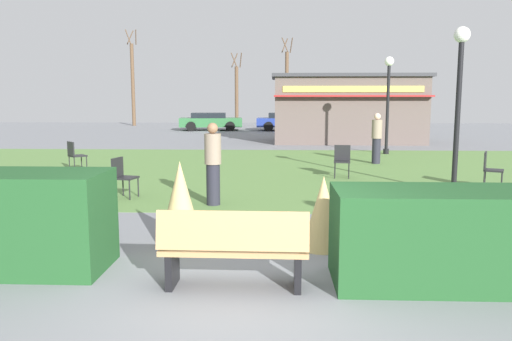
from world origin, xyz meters
TOP-DOWN VIEW (x-y plane):
  - ground_plane at (0.00, 0.00)m, footprint 80.00×80.00m
  - lawn_patch at (0.00, 10.14)m, footprint 36.00×12.00m
  - park_bench at (-0.20, 0.27)m, footprint 1.71×0.55m
  - hedge_left at (-3.06, 0.86)m, footprint 2.34×1.10m
  - hedge_right at (2.26, 0.55)m, footprint 2.60×1.10m
  - ornamental_grass_behind_left at (0.96, 1.90)m, footprint 0.62×0.62m
  - ornamental_grass_behind_right at (-1.13, 1.96)m, footprint 0.67×0.67m
  - lamppost_mid at (4.40, 6.50)m, footprint 0.36×0.36m
  - lamppost_far at (4.60, 14.79)m, footprint 0.36×0.36m
  - food_kiosk at (3.77, 20.43)m, footprint 7.44×4.61m
  - cafe_chair_west at (-3.11, 5.58)m, footprint 0.53×0.53m
  - cafe_chair_east at (2.10, 8.72)m, footprint 0.49×0.49m
  - cafe_chair_center at (5.46, 7.11)m, footprint 0.59×0.59m
  - cafe_chair_north at (-5.80, 9.68)m, footprint 0.62×0.62m
  - person_strolling at (3.62, 11.76)m, footprint 0.34×0.34m
  - person_standing at (-1.01, 4.90)m, footprint 0.34×0.34m
  - parked_car_west_slot at (-4.24, 29.29)m, footprint 4.36×2.37m
  - parked_car_center_slot at (1.03, 29.29)m, footprint 4.24×2.12m
  - parked_car_east_slot at (5.80, 29.29)m, footprint 4.25×2.15m
  - tree_left_bg at (-2.92, 35.46)m, footprint 0.91×0.96m
  - tree_right_bg at (-11.13, 35.08)m, footprint 0.91×0.96m
  - tree_center_bg at (1.06, 35.11)m, footprint 0.91×0.96m

SIDE VIEW (x-z plane):
  - ground_plane at x=0.00m, z-range 0.00..0.00m
  - lawn_patch at x=0.00m, z-range 0.00..0.01m
  - park_bench at x=-0.20m, z-range 0.01..0.96m
  - cafe_chair_west at x=-3.11m, z-range 0.08..0.97m
  - cafe_chair_east at x=2.10m, z-range 0.08..0.97m
  - cafe_chair_center at x=5.46m, z-range 0.08..0.97m
  - cafe_chair_north at x=-5.80m, z-range 0.08..0.97m
  - ornamental_grass_behind_left at x=0.96m, z-range 0.00..1.08m
  - hedge_right at x=2.26m, z-range 0.00..1.13m
  - hedge_left at x=-3.06m, z-range 0.00..1.26m
  - ornamental_grass_behind_right at x=-1.13m, z-range 0.00..1.27m
  - parked_car_west_slot at x=-4.24m, z-range 0.04..1.24m
  - parked_car_center_slot at x=1.03m, z-range 0.04..1.24m
  - parked_car_east_slot at x=5.80m, z-range 0.04..1.24m
  - person_strolling at x=3.62m, z-range 0.02..1.71m
  - person_standing at x=-1.01m, z-range 0.02..1.71m
  - food_kiosk at x=3.77m, z-range 0.01..3.33m
  - lamppost_mid at x=4.40m, z-range 0.51..4.27m
  - lamppost_far at x=4.60m, z-range 0.51..4.27m
  - tree_left_bg at x=-2.92m, z-range -0.36..5.35m
  - tree_center_bg at x=1.06m, z-range -0.37..6.44m
  - tree_right_bg at x=-11.13m, z-range -0.37..7.11m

